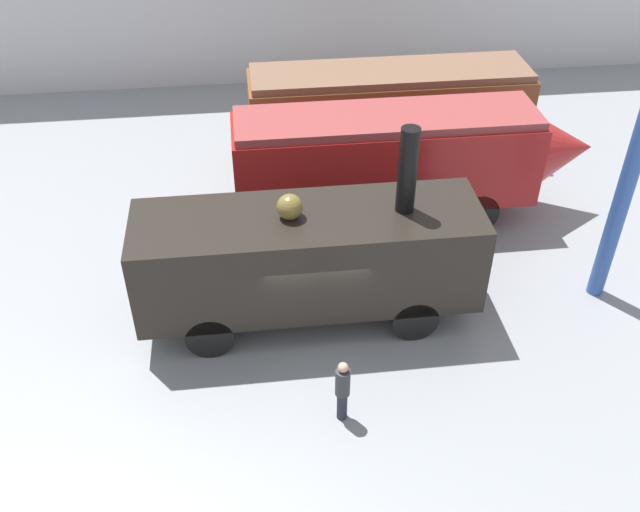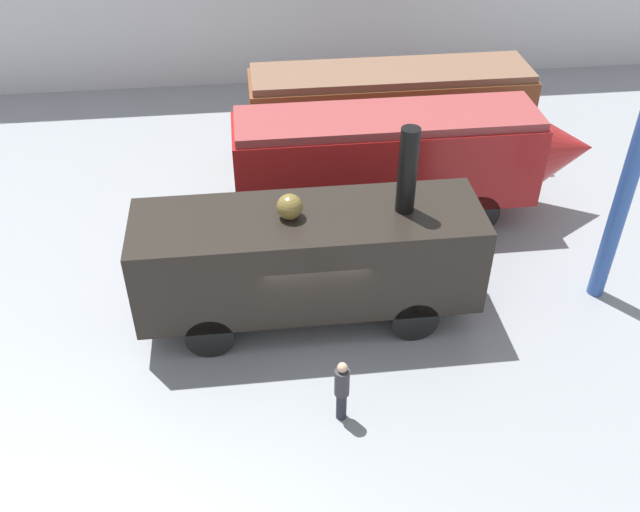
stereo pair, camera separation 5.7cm
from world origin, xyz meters
name	(u,v)px [view 1 (the left image)]	position (x,y,z in m)	size (l,w,h in m)	color
ground_plane	(314,327)	(0.00, 0.00, 0.00)	(80.00, 80.00, 0.00)	gray
passenger_coach_wooden	(389,105)	(3.65, 8.88, 1.98)	(9.76, 2.53, 3.30)	brown
streamlined_locomotive	(412,156)	(3.55, 4.85, 2.23)	(11.14, 2.43, 3.65)	maroon
steam_locomotive	(309,256)	(-0.06, 0.50, 2.03)	(8.67, 2.59, 5.45)	black
visitor_person	(343,389)	(0.30, -3.06, 0.95)	(0.34, 0.34, 1.75)	#262633
support_pillar	(632,168)	(8.00, 0.53, 4.00)	(0.44, 0.44, 8.00)	#2D519E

